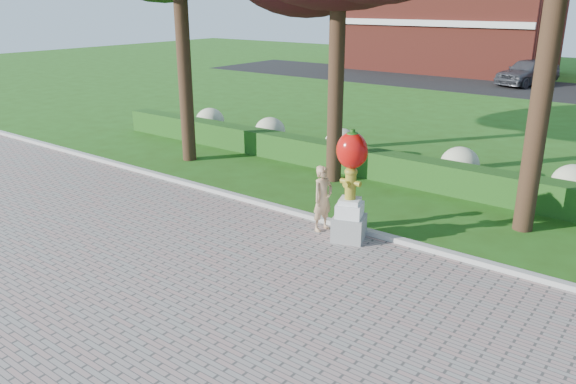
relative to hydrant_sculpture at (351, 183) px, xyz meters
The scene contains 10 objects.
ground 2.91m from the hydrant_sculpture, 104.72° to the right, with size 100.00×100.00×0.00m, color #264E13.
walkway 6.67m from the hydrant_sculpture, 95.77° to the right, with size 40.00×14.00×0.04m, color gray.
curb 1.51m from the hydrant_sculpture, 142.69° to the left, with size 40.00×0.18×0.15m, color #ADADA5.
lawn_hedge 4.64m from the hydrant_sculpture, 98.30° to the left, with size 24.00×0.70×0.80m, color #184413.
hydrangea_row 5.56m from the hydrant_sculpture, 90.89° to the left, with size 20.10×1.10×0.99m.
street 25.54m from the hydrant_sculpture, 91.48° to the left, with size 50.00×8.00×0.02m, color black.
building_left 33.32m from the hydrant_sculpture, 108.69° to the left, with size 14.00×8.00×7.00m, color maroon.
hydrant_sculpture is the anchor object (origin of this frame).
woman 0.94m from the hydrant_sculpture, behind, with size 0.55×0.36×1.51m, color tan.
parked_car 26.97m from the hydrant_sculpture, 97.62° to the left, with size 1.92×4.76×1.62m, color #404147.
Camera 1 is at (6.43, -7.29, 5.02)m, focal length 35.00 mm.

